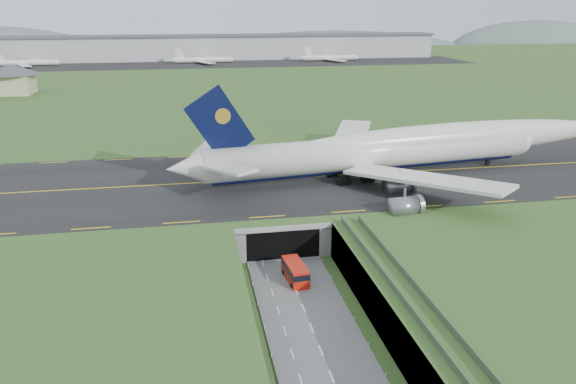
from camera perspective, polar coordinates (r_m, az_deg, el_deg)
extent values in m
plane|color=#335923|center=(85.08, 0.46, -9.19)|extent=(900.00, 900.00, 0.00)
cube|color=gray|center=(83.73, 0.47, -7.37)|extent=(800.00, 800.00, 6.00)
cube|color=slate|center=(78.59, 1.51, -11.62)|extent=(12.00, 75.00, 0.20)
cube|color=black|center=(112.99, -2.68, 1.25)|extent=(800.00, 44.00, 0.18)
cube|color=gray|center=(100.03, -1.58, -1.40)|extent=(16.00, 22.00, 1.00)
cube|color=gray|center=(100.16, -5.53, -2.99)|extent=(2.00, 22.00, 6.00)
cube|color=gray|center=(102.14, 2.32, -2.48)|extent=(2.00, 22.00, 6.00)
cube|color=black|center=(96.51, -1.10, -4.07)|extent=(12.00, 12.00, 5.00)
cube|color=#A8A8A3|center=(89.82, -0.48, -3.70)|extent=(17.00, 0.50, 0.80)
cube|color=#A8A8A3|center=(69.67, 12.53, -10.93)|extent=(3.00, 53.00, 0.50)
cube|color=gray|center=(68.81, 11.48, -10.53)|extent=(0.06, 53.00, 1.00)
cube|color=gray|center=(69.83, 13.65, -10.25)|extent=(0.06, 53.00, 1.00)
cylinder|color=#A8A8A3|center=(64.03, 15.71, -17.28)|extent=(0.90, 0.90, 5.60)
cylinder|color=#A8A8A3|center=(73.13, 11.61, -12.06)|extent=(0.90, 0.90, 5.60)
cylinder|color=#A8A8A3|center=(82.97, 8.55, -8.00)|extent=(0.90, 0.90, 5.60)
cylinder|color=silver|center=(114.70, 8.68, 4.02)|extent=(69.62, 15.37, 6.53)
sphere|color=silver|center=(133.51, 22.21, 4.89)|extent=(7.16, 7.16, 6.40)
cone|color=silver|center=(103.96, -10.35, 2.42)|extent=(7.88, 7.07, 6.20)
ellipsoid|color=silver|center=(123.69, 16.55, 5.21)|extent=(76.70, 15.77, 6.85)
ellipsoid|color=black|center=(132.70, 21.91, 5.21)|extent=(4.90, 3.42, 2.28)
cylinder|color=black|center=(115.35, 8.62, 2.79)|extent=(65.69, 11.17, 2.74)
cube|color=silver|center=(130.12, 6.30, 5.37)|extent=(18.35, 30.96, 2.74)
cube|color=silver|center=(111.76, -7.83, 4.48)|extent=(8.25, 12.12, 1.05)
cube|color=silver|center=(102.21, 13.69, 1.31)|extent=(24.23, 28.63, 2.74)
cube|color=silver|center=(97.21, -6.21, 2.43)|extent=(10.24, 11.81, 1.05)
cube|color=black|center=(103.16, -6.93, 6.84)|extent=(12.94, 2.27, 14.43)
cylinder|color=gold|center=(102.96, -6.68, 7.69)|extent=(2.92, 1.07, 2.86)
cylinder|color=slate|center=(124.51, 6.94, 3.25)|extent=(5.69, 4.02, 3.37)
cylinder|color=slate|center=(132.24, 3.11, 4.26)|extent=(5.69, 4.02, 3.37)
cylinder|color=slate|center=(107.95, 11.18, 0.65)|extent=(5.69, 4.02, 3.37)
cylinder|color=slate|center=(96.86, 11.68, -1.47)|extent=(5.69, 4.02, 3.37)
cylinder|color=black|center=(130.29, 19.61, 2.82)|extent=(1.18, 0.65, 1.12)
cube|color=black|center=(113.95, 6.50, 1.72)|extent=(6.98, 7.87, 1.43)
cube|color=red|center=(84.79, 0.74, -8.11)|extent=(3.15, 6.95, 2.70)
cube|color=black|center=(84.55, 0.74, -7.79)|extent=(3.22, 7.05, 0.90)
cube|color=black|center=(85.30, 0.74, -8.79)|extent=(2.93, 6.49, 0.45)
cylinder|color=black|center=(83.06, 0.40, -9.53)|extent=(0.39, 0.84, 0.81)
cylinder|color=black|center=(86.90, -0.44, -8.19)|extent=(0.39, 0.84, 0.81)
cylinder|color=black|center=(83.67, 1.96, -9.32)|extent=(0.39, 0.84, 0.81)
cylinder|color=black|center=(87.49, 1.05, -8.00)|extent=(0.39, 0.84, 0.81)
cube|color=#BFB48A|center=(249.39, -26.19, 9.80)|extent=(14.79, 14.79, 7.83)
cone|color=#4C4C51|center=(248.77, -26.38, 11.13)|extent=(21.70, 21.70, 3.92)
cube|color=#B2B2B2|center=(375.17, -8.47, 14.30)|extent=(300.00, 22.00, 15.00)
cube|color=#4C4C51|center=(374.73, -8.53, 15.44)|extent=(302.00, 24.00, 1.20)
cube|color=black|center=(345.90, -8.20, 12.75)|extent=(320.00, 50.00, 0.08)
cylinder|color=silver|center=(361.37, -25.09, 11.81)|extent=(34.00, 3.20, 3.20)
cylinder|color=silver|center=(350.60, -8.63, 13.14)|extent=(34.00, 3.20, 3.20)
cylinder|color=silver|center=(362.00, 4.29, 13.45)|extent=(34.00, 3.20, 3.20)
ellipsoid|color=#556660|center=(523.39, 4.62, 13.64)|extent=(260.00, 91.00, 44.00)
ellipsoid|color=#556660|center=(606.34, 23.71, 12.85)|extent=(180.00, 63.00, 60.00)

